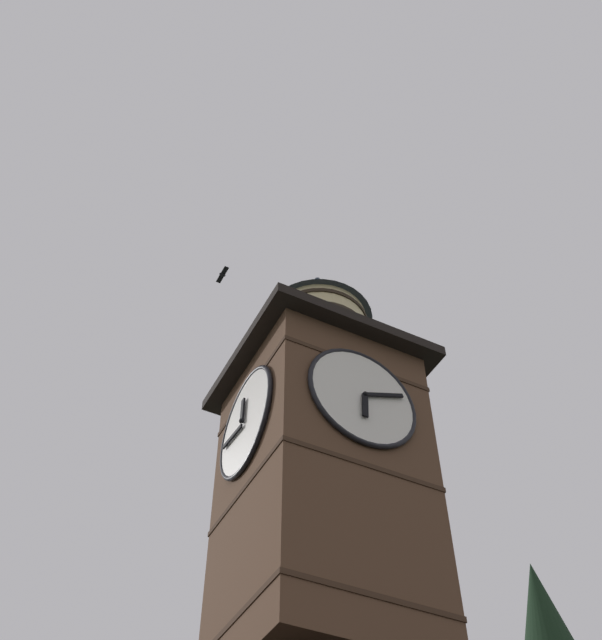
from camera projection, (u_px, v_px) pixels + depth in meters
clock_tower at (321, 458)px, 16.08m from camera, size 3.99×3.99×10.34m
flying_bird_high at (222, 275)px, 23.44m from camera, size 0.19×0.65×0.11m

